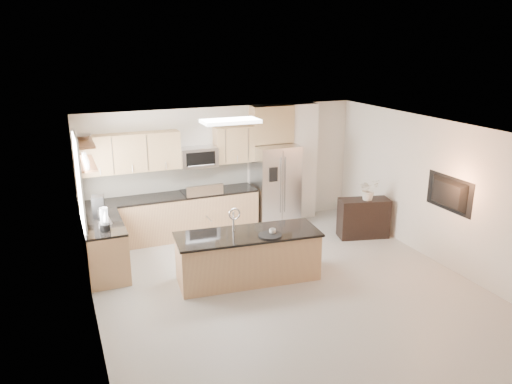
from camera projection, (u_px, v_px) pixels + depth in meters
name	position (u px, v px, depth m)	size (l,w,h in m)	color
floor	(288.00, 289.00, 8.18)	(6.50, 6.50, 0.00)	#A09F99
ceiling	(292.00, 132.00, 7.42)	(6.00, 6.50, 0.02)	white
wall_back	(223.00, 168.00, 10.67)	(6.00, 0.02, 2.60)	beige
wall_front	(435.00, 316.00, 4.92)	(6.00, 0.02, 2.60)	beige
wall_left	(90.00, 243.00, 6.71)	(0.02, 6.50, 2.60)	beige
wall_right	(441.00, 193.00, 8.89)	(0.02, 6.50, 2.60)	beige
back_counter	(172.00, 216.00, 10.19)	(3.55, 0.66, 1.44)	tan
left_counter	(105.00, 247.00, 8.70)	(0.66, 1.50, 0.92)	tan
range	(202.00, 212.00, 10.40)	(0.76, 0.64, 1.14)	black
upper_cabinets	(163.00, 150.00, 9.90)	(3.50, 0.33, 0.75)	#A6815A
microwave	(198.00, 157.00, 10.18)	(0.76, 0.40, 0.40)	silver
refrigerator	(275.00, 185.00, 10.85)	(0.92, 0.78, 1.78)	silver
partition_column	(302.00, 162.00, 11.20)	(0.60, 0.30, 2.60)	white
window	(80.00, 183.00, 8.25)	(0.04, 1.15, 1.65)	white
shelf_lower	(85.00, 163.00, 8.30)	(0.30, 1.20, 0.04)	brown
shelf_upper	(83.00, 141.00, 8.19)	(0.30, 1.20, 0.04)	brown
ceiling_fixture	(230.00, 121.00, 8.70)	(1.00, 0.50, 0.06)	white
island	(248.00, 256.00, 8.42)	(2.48, 1.10, 1.26)	tan
credenza	(364.00, 218.00, 10.27)	(1.01, 0.43, 0.81)	black
cup	(272.00, 231.00, 8.26)	(0.12, 0.12, 0.09)	silver
platter	(270.00, 235.00, 8.19)	(0.38, 0.38, 0.02)	black
blender	(104.00, 221.00, 8.12)	(0.17, 0.17, 0.40)	black
kettle	(106.00, 217.00, 8.45)	(0.21, 0.21, 0.27)	silver
coffee_maker	(99.00, 207.00, 8.76)	(0.24, 0.28, 0.39)	black
bowl	(82.00, 136.00, 8.27)	(0.39, 0.39, 0.10)	silver
flower_vase	(369.00, 184.00, 10.02)	(0.59, 0.51, 0.66)	silver
television	(445.00, 194.00, 8.67)	(1.08, 0.14, 0.62)	black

